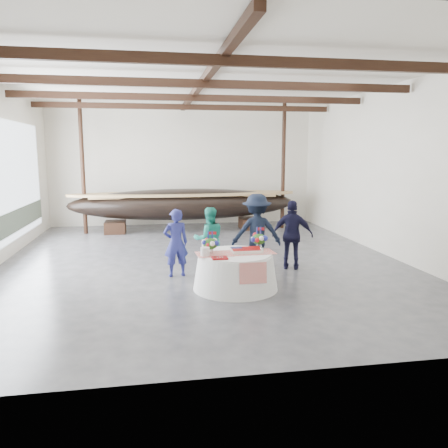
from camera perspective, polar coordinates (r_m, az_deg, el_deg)
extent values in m
cube|color=#3D3D42|center=(11.35, -2.89, -4.71)|extent=(10.00, 12.00, 0.01)
cube|color=silver|center=(17.00, -5.34, 7.57)|extent=(10.00, 0.02, 4.50)
cube|color=silver|center=(5.13, 4.76, 3.76)|extent=(10.00, 0.02, 4.50)
cube|color=silver|center=(12.62, 20.34, 6.47)|extent=(0.02, 12.00, 4.50)
cube|color=white|center=(11.16, -3.09, 18.33)|extent=(10.00, 12.00, 0.01)
cube|color=black|center=(7.70, 0.08, 20.58)|extent=(9.80, 0.12, 0.18)
cube|color=black|center=(10.14, -2.41, 17.83)|extent=(9.80, 0.12, 0.18)
cube|color=black|center=(12.60, -3.89, 16.13)|extent=(9.80, 0.12, 0.18)
cube|color=black|center=(15.07, -4.87, 14.98)|extent=(9.80, 0.12, 0.18)
cube|color=black|center=(11.14, -3.09, 17.72)|extent=(0.15, 11.76, 0.15)
cylinder|color=black|center=(15.52, -17.98, 7.01)|extent=(0.14, 0.14, 4.50)
cylinder|color=black|center=(16.08, 7.75, 7.44)|extent=(0.14, 0.14, 4.50)
cube|color=silver|center=(12.52, -26.76, 4.89)|extent=(0.02, 7.00, 3.20)
cube|color=#596654|center=(12.63, -26.36, -0.08)|extent=(0.02, 7.00, 0.60)
cube|color=black|center=(15.61, -14.00, -0.38)|extent=(0.70, 0.90, 0.40)
cube|color=black|center=(15.96, 3.41, 0.09)|extent=(0.70, 0.90, 0.40)
ellipsoid|color=black|center=(15.50, -5.24, 2.59)|extent=(7.99, 1.60, 1.10)
cube|color=#9E7A4C|center=(15.46, -5.25, 3.69)|extent=(6.39, 1.05, 0.06)
cone|color=white|center=(8.93, 1.50, -6.22)|extent=(1.72, 1.72, 0.71)
cylinder|color=white|center=(8.84, 1.51, -3.94)|extent=(1.46, 1.46, 0.04)
cube|color=red|center=(8.83, 1.51, -3.79)|extent=(1.62, 0.64, 0.01)
cube|color=white|center=(8.90, 2.95, -3.48)|extent=(0.60, 0.40, 0.07)
cylinder|color=white|center=(8.57, -2.49, -3.63)|extent=(0.18, 0.18, 0.17)
cylinder|color=white|center=(9.03, -2.35, -2.80)|extent=(0.18, 0.18, 0.22)
cube|color=maroon|center=(8.36, -0.57, -4.46)|extent=(0.30, 0.24, 0.03)
cone|color=silver|center=(8.82, 4.95, -3.47)|extent=(0.09, 0.09, 0.12)
imported|color=navy|center=(9.78, -6.30, -2.45)|extent=(0.60, 0.44, 1.52)
imported|color=#1B9079|center=(10.20, -1.96, -1.99)|extent=(0.77, 0.63, 1.50)
imported|color=black|center=(10.22, 4.28, -1.10)|extent=(1.21, 0.75, 1.81)
imported|color=black|center=(10.45, 8.92, -1.42)|extent=(1.04, 0.72, 1.64)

